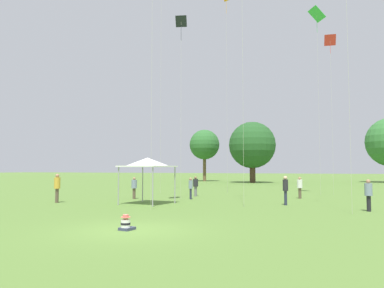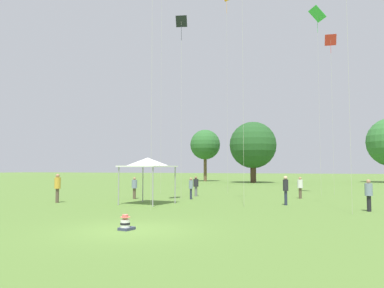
% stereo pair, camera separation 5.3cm
% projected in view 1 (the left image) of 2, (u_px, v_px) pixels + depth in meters
% --- Properties ---
extents(ground_plane, '(300.00, 300.00, 0.00)m').
position_uv_depth(ground_plane, '(131.00, 230.00, 13.27)').
color(ground_plane, '#567A33').
extents(seated_toddler, '(0.49, 0.58, 0.57)m').
position_uv_depth(seated_toddler, '(126.00, 224.00, 13.28)').
color(seated_toddler, '#383D56').
rests_on(seated_toddler, ground).
extents(person_standing_1, '(0.52, 0.52, 1.84)m').
position_uv_depth(person_standing_1, '(57.00, 185.00, 23.91)').
color(person_standing_1, brown).
rests_on(person_standing_1, ground).
extents(person_standing_2, '(0.42, 0.42, 1.74)m').
position_uv_depth(person_standing_2, '(285.00, 187.00, 22.33)').
color(person_standing_2, '#282D42').
rests_on(person_standing_2, ground).
extents(person_standing_3, '(0.48, 0.48, 1.63)m').
position_uv_depth(person_standing_3, '(368.00, 192.00, 19.09)').
color(person_standing_3, black).
rests_on(person_standing_3, ground).
extents(person_standing_4, '(0.30, 0.30, 1.53)m').
position_uv_depth(person_standing_4, '(191.00, 186.00, 26.55)').
color(person_standing_4, '#282D42').
rests_on(person_standing_4, ground).
extents(person_standing_5, '(0.44, 0.44, 1.55)m').
position_uv_depth(person_standing_5, '(134.00, 186.00, 26.90)').
color(person_standing_5, brown).
rests_on(person_standing_5, ground).
extents(person_standing_6, '(0.43, 0.43, 1.55)m').
position_uv_depth(person_standing_6, '(196.00, 185.00, 29.36)').
color(person_standing_6, slate).
rests_on(person_standing_6, ground).
extents(person_standing_7, '(0.45, 0.45, 1.56)m').
position_uv_depth(person_standing_7, '(300.00, 186.00, 27.19)').
color(person_standing_7, brown).
rests_on(person_standing_7, ground).
extents(canopy_tent, '(3.11, 3.11, 2.85)m').
position_uv_depth(canopy_tent, '(147.00, 163.00, 23.09)').
color(canopy_tent, white).
rests_on(canopy_tent, ground).
extents(kite_1, '(0.90, 0.58, 13.57)m').
position_uv_depth(kite_1, '(181.00, 30.00, 27.95)').
color(kite_1, '#1E2328').
rests_on(kite_1, ground).
extents(kite_3, '(1.47, 1.58, 15.32)m').
position_uv_depth(kite_3, '(317.00, 19.00, 30.71)').
color(kite_3, green).
rests_on(kite_3, ground).
extents(kite_6, '(0.91, 0.76, 18.60)m').
position_uv_depth(kite_6, '(226.00, 10.00, 34.87)').
color(kite_6, orange).
rests_on(kite_6, ground).
extents(kite_7, '(0.95, 0.49, 13.27)m').
position_uv_depth(kite_7, '(330.00, 47.00, 31.05)').
color(kite_7, red).
rests_on(kite_7, ground).
extents(distant_tree_0, '(7.09, 7.09, 9.28)m').
position_uv_depth(distant_tree_0, '(252.00, 145.00, 56.96)').
color(distant_tree_0, '#473323').
rests_on(distant_tree_0, ground).
extents(distant_tree_2, '(5.07, 5.07, 8.76)m').
position_uv_depth(distant_tree_2, '(204.00, 145.00, 63.58)').
color(distant_tree_2, brown).
rests_on(distant_tree_2, ground).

